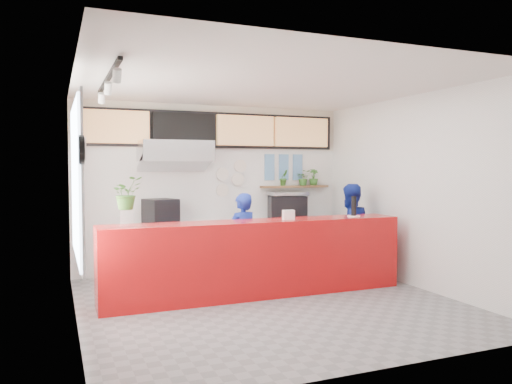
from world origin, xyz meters
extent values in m
plane|color=slate|center=(0.00, 0.00, 0.00)|extent=(5.00, 5.00, 0.00)
plane|color=silver|center=(0.00, 0.00, 3.00)|extent=(5.00, 5.00, 0.00)
plane|color=white|center=(0.00, 2.50, 1.50)|extent=(5.00, 0.00, 5.00)
plane|color=white|center=(-2.50, 0.00, 1.50)|extent=(0.00, 5.00, 5.00)
plane|color=white|center=(2.50, 0.00, 1.50)|extent=(0.00, 5.00, 5.00)
cube|color=#B70D0F|center=(0.00, 0.40, 0.55)|extent=(4.50, 0.60, 1.10)
cube|color=beige|center=(0.00, 2.49, 2.60)|extent=(5.00, 0.02, 0.80)
cube|color=#B2B5BA|center=(-0.80, 2.20, 0.45)|extent=(1.80, 0.60, 0.90)
cube|color=black|center=(-1.05, 2.20, 1.12)|extent=(0.60, 0.60, 0.43)
cube|color=#B2B5BA|center=(-0.80, 2.15, 2.15)|extent=(1.20, 0.70, 0.35)
cube|color=#B2B5BA|center=(-0.80, 2.15, 1.95)|extent=(1.20, 0.69, 0.31)
cube|color=#B2B5BA|center=(1.50, 2.20, 0.45)|extent=(1.80, 0.60, 0.90)
cube|color=black|center=(1.34, 2.20, 1.12)|extent=(0.78, 0.64, 0.44)
cube|color=#BABDC2|center=(1.34, 2.20, 1.38)|extent=(0.73, 0.54, 0.06)
cube|color=brown|center=(1.60, 2.40, 1.50)|extent=(1.40, 0.18, 0.04)
cube|color=tan|center=(-1.75, 2.38, 2.55)|extent=(1.10, 0.10, 0.55)
cube|color=black|center=(-0.59, 2.38, 2.55)|extent=(1.10, 0.10, 0.55)
cube|color=tan|center=(0.57, 2.38, 2.55)|extent=(1.10, 0.10, 0.55)
cube|color=tan|center=(1.73, 2.38, 2.55)|extent=(1.10, 0.10, 0.55)
cube|color=black|center=(0.00, 2.46, 2.55)|extent=(4.80, 0.04, 0.65)
cube|color=silver|center=(-2.47, 0.30, 1.70)|extent=(0.04, 2.20, 1.90)
cube|color=#B2B5BA|center=(-2.45, 0.30, 1.70)|extent=(0.03, 2.30, 2.00)
cylinder|color=black|center=(-2.46, -0.90, 2.05)|extent=(0.05, 0.30, 0.30)
cylinder|color=white|center=(-2.43, -0.90, 2.05)|extent=(0.02, 0.26, 0.26)
cube|color=black|center=(-2.10, 0.00, 2.94)|extent=(0.05, 2.40, 0.04)
cylinder|color=silver|center=(0.15, 2.47, 1.75)|extent=(0.24, 0.03, 0.24)
cylinder|color=silver|center=(0.45, 2.47, 1.65)|extent=(0.24, 0.03, 0.24)
cylinder|color=silver|center=(0.15, 2.47, 1.45)|extent=(0.24, 0.03, 0.24)
cylinder|color=silver|center=(0.50, 2.47, 1.90)|extent=(0.24, 0.03, 0.24)
cube|color=#598CBF|center=(1.10, 2.48, 2.00)|extent=(0.20, 0.02, 0.25)
cube|color=#598CBF|center=(1.40, 2.48, 2.00)|extent=(0.20, 0.02, 0.25)
cube|color=#598CBF|center=(1.70, 2.48, 2.00)|extent=(0.20, 0.02, 0.25)
cube|color=#598CBF|center=(1.10, 2.48, 1.75)|extent=(0.20, 0.02, 0.25)
cube|color=#598CBF|center=(1.40, 2.48, 1.75)|extent=(0.20, 0.02, 0.25)
cube|color=#598CBF|center=(1.70, 2.48, 1.75)|extent=(0.20, 0.02, 0.25)
imported|color=navy|center=(-0.03, 0.97, 0.74)|extent=(0.62, 0.49, 1.47)
imported|color=navy|center=(1.99, 1.05, 0.80)|extent=(0.84, 0.69, 1.59)
imported|color=#346A25|center=(1.37, 2.40, 1.68)|extent=(0.20, 0.17, 0.31)
imported|color=#346A25|center=(1.79, 2.40, 1.67)|extent=(0.33, 0.31, 0.30)
imported|color=#346A25|center=(2.01, 2.40, 1.68)|extent=(0.20, 0.18, 0.32)
cylinder|color=white|center=(-1.85, 0.38, 1.21)|extent=(0.19, 0.19, 0.22)
imported|color=#346A25|center=(-1.85, 0.38, 1.54)|extent=(0.50, 0.47, 0.43)
cube|color=white|center=(0.47, 0.34, 1.17)|extent=(0.17, 0.12, 0.14)
cylinder|color=white|center=(1.62, 0.38, 1.11)|extent=(0.27, 0.27, 0.02)
cylinder|color=black|center=(1.62, 0.38, 1.27)|extent=(0.09, 0.09, 0.31)
camera|label=1|loc=(-2.72, -6.26, 1.87)|focal=35.00mm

